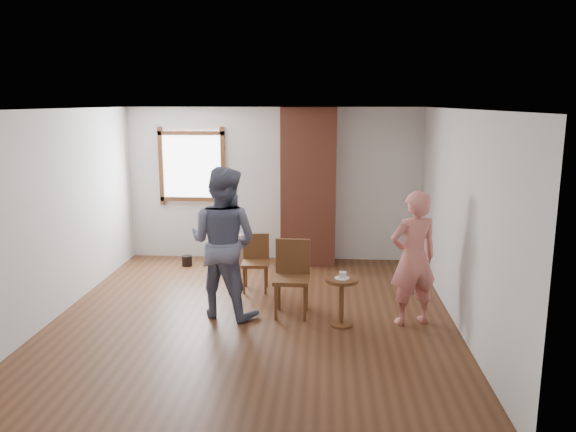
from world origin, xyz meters
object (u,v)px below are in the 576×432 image
Objects in this scene: side_table at (342,294)px; man at (223,242)px; dining_chair_right at (292,273)px; stoneware_crock at (233,248)px; person_pink at (413,258)px; dining_chair_left at (256,259)px.

man reaches higher than side_table.
side_table is 0.31× the size of man.
side_table is (0.62, -0.36, -0.13)m from dining_chair_right.
dining_chair_right is 0.73m from side_table.
stoneware_crock is 0.26× the size of man.
stoneware_crock is 0.30× the size of person_pink.
man is (-1.48, 0.26, 0.55)m from side_table.
person_pink reaches higher than side_table.
dining_chair_right is 1.53m from person_pink.
dining_chair_left is 1.17m from man.
person_pink is at bearing 8.84° from side_table.
side_table is at bearing -49.13° from dining_chair_left.
stoneware_crock is 2.54m from dining_chair_right.
dining_chair_left reaches higher than side_table.
stoneware_crock is at bearing -64.50° from man.
side_table is 0.36× the size of person_pink.
man is at bearing 169.99° from side_table.
dining_chair_right is at bearing 149.77° from side_table.
side_table is at bearing -55.94° from stoneware_crock.
side_table is 0.97m from person_pink.
man is at bearing -171.87° from dining_chair_right.
man is (-0.86, -0.10, 0.42)m from dining_chair_right.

